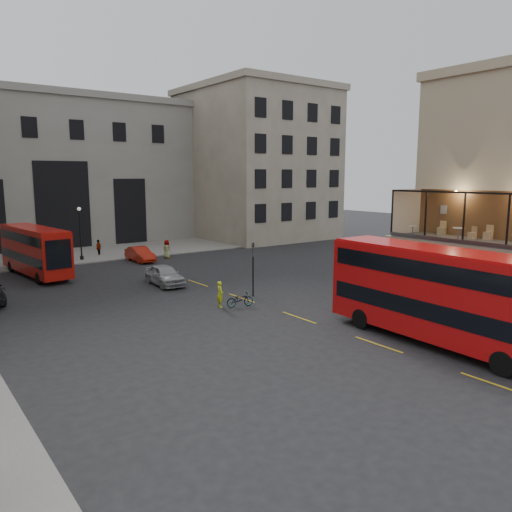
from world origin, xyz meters
TOP-DOWN VIEW (x-y plane):
  - ground at (0.00, 0.00)m, footprint 140.00×140.00m
  - host_building_main at (9.95, 0.00)m, footprint 7.26×11.40m
  - host_frontage at (6.50, 0.00)m, footprint 3.00×11.00m
  - cafe_floor at (6.50, 0.00)m, footprint 3.00×10.00m
  - gateway at (-5.00, 47.99)m, footprint 35.00×10.60m
  - building_right at (20.00, 39.97)m, footprint 16.60×18.60m
  - pavement_far at (-6.00, 38.00)m, footprint 40.00×12.00m
  - traffic_light_near at (-1.00, 12.00)m, footprint 0.16×0.20m
  - street_lamp_b at (-6.00, 34.00)m, footprint 0.36×0.36m
  - bus_near at (0.50, -1.54)m, footprint 3.20×12.20m
  - bus_far at (-11.46, 28.72)m, footprint 3.39×10.52m
  - car_a at (-4.34, 19.01)m, footprint 2.12×4.72m
  - car_b at (-1.50, 30.14)m, footprint 1.57×4.41m
  - bicycle at (-3.35, 10.23)m, footprint 1.89×1.02m
  - cyclist at (-4.47, 10.84)m, footprint 0.58×0.72m
  - pedestrian_b at (-11.39, 39.27)m, footprint 1.31×1.14m
  - pedestrian_c at (-3.61, 35.92)m, footprint 1.02×1.01m
  - pedestrian_d at (1.49, 30.32)m, footprint 0.92×1.08m
  - cafe_table_mid at (5.45, 0.56)m, footprint 0.64×0.64m
  - cafe_table_far at (5.44, 3.70)m, footprint 0.53×0.53m
  - cafe_chair_b at (7.51, -0.13)m, footprint 0.46×0.46m
  - cafe_chair_c at (7.14, 0.67)m, footprint 0.43×0.43m
  - cafe_chair_d at (7.61, 3.04)m, footprint 0.50×0.50m

SIDE VIEW (x-z plane):
  - ground at x=0.00m, z-range 0.00..0.00m
  - pavement_far at x=-6.00m, z-range 0.00..0.12m
  - bicycle at x=-3.35m, z-range 0.00..0.94m
  - car_b at x=-1.50m, z-range 0.00..1.45m
  - car_a at x=-4.34m, z-range 0.00..1.57m
  - cyclist at x=-4.47m, z-range 0.00..1.71m
  - pedestrian_c at x=-3.61m, z-range 0.00..1.73m
  - pedestrian_b at x=-11.39m, z-range 0.00..1.76m
  - pedestrian_d at x=1.49m, z-range 0.00..1.88m
  - host_frontage at x=6.50m, z-range 0.00..4.50m
  - bus_far at x=-11.46m, z-range 0.25..4.38m
  - street_lamp_b at x=-6.00m, z-range -0.27..5.06m
  - traffic_light_near at x=-1.00m, z-range 0.52..4.32m
  - bus_near at x=0.50m, z-range 0.30..5.13m
  - cafe_floor at x=6.50m, z-range 4.50..4.60m
  - cafe_chair_c at x=7.14m, z-range 4.45..5.21m
  - cafe_chair_b at x=7.51m, z-range 4.43..5.31m
  - cafe_chair_d at x=7.61m, z-range 4.43..5.31m
  - cafe_table_far at x=5.44m, z-range 4.71..5.37m
  - cafe_table_mid at x=5.45m, z-range 4.73..5.53m
  - host_building_main at x=9.95m, z-range 0.24..15.34m
  - gateway at x=-5.00m, z-range 0.39..18.39m
  - building_right at x=20.00m, z-range 0.39..20.39m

